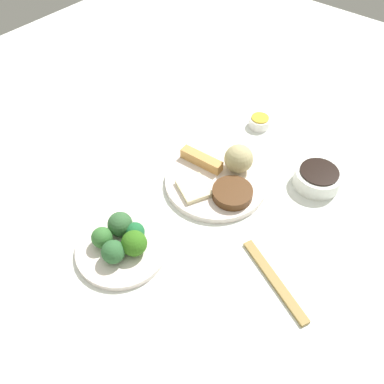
{
  "coord_description": "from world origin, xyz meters",
  "views": [
    {
      "loc": [
        0.36,
        -0.56,
        0.76
      ],
      "look_at": [
        -0.03,
        -0.08,
        0.06
      ],
      "focal_mm": 38.03,
      "sensor_mm": 36.0,
      "label": 1
    }
  ],
  "objects": [
    {
      "name": "broccoli_floret_5",
      "position": [
        -0.06,
        -0.24,
        0.06
      ],
      "size": [
        0.04,
        0.04,
        0.04
      ],
      "primitive_type": "sphere",
      "color": "#1F6836",
      "rests_on": "broccoli_plate"
    },
    {
      "name": "stir_fry_heap",
      "position": [
        0.03,
        -0.01,
        0.05
      ],
      "size": [
        0.1,
        0.1,
        0.02
      ],
      "primitive_type": "cylinder",
      "color": "#4F2E15",
      "rests_on": "main_plate"
    },
    {
      "name": "broccoli_plate",
      "position": [
        -0.07,
        -0.28,
        0.03
      ],
      "size": [
        0.2,
        0.2,
        0.01
      ],
      "primitive_type": "cylinder",
      "color": "white",
      "rests_on": "tabletop"
    },
    {
      "name": "chopsticks_pair",
      "position": [
        0.23,
        -0.13,
        0.02
      ],
      "size": [
        0.2,
        0.1,
        0.01
      ],
      "primitive_type": "cube",
      "rotation": [
        0.0,
        0.0,
        2.73
      ],
      "color": "#9E8043",
      "rests_on": "tabletop"
    },
    {
      "name": "main_plate",
      "position": [
        -0.03,
        0.01,
        0.03
      ],
      "size": [
        0.25,
        0.25,
        0.02
      ],
      "primitive_type": "cylinder",
      "color": "white",
      "rests_on": "tabletop"
    },
    {
      "name": "soy_sauce_bowl_liquid",
      "position": [
        0.16,
        0.16,
        0.06
      ],
      "size": [
        0.09,
        0.09,
        0.0
      ],
      "primitive_type": "cylinder",
      "color": "black",
      "rests_on": "soy_sauce_bowl"
    },
    {
      "name": "broccoli_floret_1",
      "position": [
        -0.05,
        -0.31,
        0.06
      ],
      "size": [
        0.05,
        0.05,
        0.05
      ],
      "primitive_type": "sphere",
      "color": "#2F6333",
      "rests_on": "broccoli_plate"
    },
    {
      "name": "broccoli_floret_0",
      "position": [
        -0.09,
        -0.25,
        0.06
      ],
      "size": [
        0.05,
        0.05,
        0.05
      ],
      "primitive_type": "sphere",
      "color": "#356336",
      "rests_on": "broccoli_plate"
    },
    {
      "name": "tabletop",
      "position": [
        0.0,
        0.0,
        0.01
      ],
      "size": [
        2.2,
        2.2,
        0.02
      ],
      "primitive_type": "cube",
      "color": "white",
      "rests_on": "ground"
    },
    {
      "name": "spring_roll",
      "position": [
        -0.09,
        0.03,
        0.05
      ],
      "size": [
        0.12,
        0.03,
        0.03
      ],
      "primitive_type": "cube",
      "rotation": [
        0.0,
        0.0,
        0.07
      ],
      "color": "tan",
      "rests_on": "main_plate"
    },
    {
      "name": "broccoli_floret_4",
      "position": [
        -0.1,
        -0.3,
        0.06
      ],
      "size": [
        0.05,
        0.05,
        0.05
      ],
      "primitive_type": "sphere",
      "color": "#387233",
      "rests_on": "broccoli_plate"
    },
    {
      "name": "crab_rangoon_wonton",
      "position": [
        -0.05,
        -0.06,
        0.04
      ],
      "size": [
        0.1,
        0.09,
        0.01
      ],
      "primitive_type": "cube",
      "rotation": [
        0.0,
        0.0,
        -0.46
      ],
      "color": "beige",
      "rests_on": "main_plate"
    },
    {
      "name": "sauce_ramekin_hot_mustard_liquid",
      "position": [
        -0.07,
        0.26,
        0.05
      ],
      "size": [
        0.05,
        0.05,
        0.0
      ],
      "primitive_type": "cylinder",
      "color": "gold",
      "rests_on": "sauce_ramekin_hot_mustard"
    },
    {
      "name": "rice_scoop",
      "position": [
        -0.01,
        0.07,
        0.07
      ],
      "size": [
        0.07,
        0.07,
        0.07
      ],
      "primitive_type": "sphere",
      "color": "tan",
      "rests_on": "main_plate"
    },
    {
      "name": "sauce_ramekin_hot_mustard",
      "position": [
        -0.07,
        0.26,
        0.03
      ],
      "size": [
        0.06,
        0.06,
        0.03
      ],
      "primitive_type": "cylinder",
      "color": "white",
      "rests_on": "tabletop"
    },
    {
      "name": "broccoli_floret_3",
      "position": [
        -0.03,
        -0.27,
        0.06
      ],
      "size": [
        0.05,
        0.05,
        0.05
      ],
      "primitive_type": "sphere",
      "color": "#336F1A",
      "rests_on": "broccoli_plate"
    },
    {
      "name": "soy_sauce_bowl",
      "position": [
        0.16,
        0.16,
        0.04
      ],
      "size": [
        0.11,
        0.11,
        0.04
      ],
      "primitive_type": "cylinder",
      "color": "white",
      "rests_on": "tabletop"
    }
  ]
}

